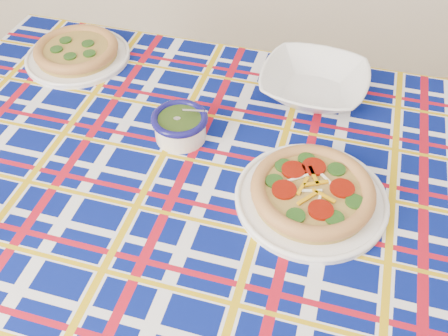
{
  "coord_description": "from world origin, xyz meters",
  "views": [
    {
      "loc": [
        -0.23,
        -0.23,
        1.61
      ],
      "look_at": [
        -0.22,
        0.54,
        0.81
      ],
      "focal_mm": 40.0,
      "sensor_mm": 36.0,
      "label": 1
    }
  ],
  "objects_px": {
    "serving_bowl": "(314,84)",
    "main_focaccia_plate": "(312,191)",
    "dining_table": "(239,207)",
    "pesto_bowl": "(180,124)"
  },
  "relations": [
    {
      "from": "serving_bowl",
      "to": "main_focaccia_plate",
      "type": "bearing_deg",
      "value": -98.43
    },
    {
      "from": "main_focaccia_plate",
      "to": "serving_bowl",
      "type": "height_order",
      "value": "serving_bowl"
    },
    {
      "from": "main_focaccia_plate",
      "to": "serving_bowl",
      "type": "xyz_separation_m",
      "value": [
        0.06,
        0.37,
        0.0
      ]
    },
    {
      "from": "dining_table",
      "to": "pesto_bowl",
      "type": "bearing_deg",
      "value": 148.2
    },
    {
      "from": "main_focaccia_plate",
      "to": "dining_table",
      "type": "bearing_deg",
      "value": 160.68
    },
    {
      "from": "pesto_bowl",
      "to": "serving_bowl",
      "type": "xyz_separation_m",
      "value": [
        0.34,
        0.16,
        -0.01
      ]
    },
    {
      "from": "pesto_bowl",
      "to": "dining_table",
      "type": "bearing_deg",
      "value": -48.56
    },
    {
      "from": "dining_table",
      "to": "main_focaccia_plate",
      "type": "xyz_separation_m",
      "value": [
        0.15,
        -0.05,
        0.11
      ]
    },
    {
      "from": "serving_bowl",
      "to": "dining_table",
      "type": "bearing_deg",
      "value": -122.67
    },
    {
      "from": "pesto_bowl",
      "to": "serving_bowl",
      "type": "relative_size",
      "value": 0.49
    }
  ]
}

